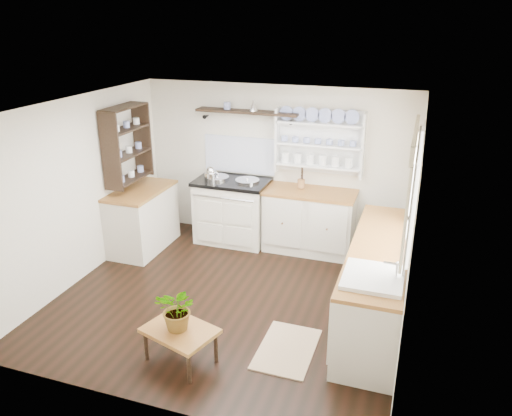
% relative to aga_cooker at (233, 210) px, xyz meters
% --- Properties ---
extents(floor, '(4.00, 3.80, 0.01)m').
position_rel_aga_cooker_xyz_m(floor, '(0.57, -1.57, -0.48)').
color(floor, black).
rests_on(floor, ground).
extents(wall_back, '(4.00, 0.02, 2.30)m').
position_rel_aga_cooker_xyz_m(wall_back, '(0.57, 0.33, 0.67)').
color(wall_back, silver).
rests_on(wall_back, ground).
extents(wall_right, '(0.02, 3.80, 2.30)m').
position_rel_aga_cooker_xyz_m(wall_right, '(2.57, -1.57, 0.67)').
color(wall_right, silver).
rests_on(wall_right, ground).
extents(wall_left, '(0.02, 3.80, 2.30)m').
position_rel_aga_cooker_xyz_m(wall_left, '(-1.43, -1.57, 0.67)').
color(wall_left, silver).
rests_on(wall_left, ground).
extents(ceiling, '(4.00, 3.80, 0.01)m').
position_rel_aga_cooker_xyz_m(ceiling, '(0.57, -1.57, 1.82)').
color(ceiling, white).
rests_on(ceiling, wall_back).
extents(window, '(0.08, 1.55, 1.22)m').
position_rel_aga_cooker_xyz_m(window, '(2.52, -1.42, 1.08)').
color(window, white).
rests_on(window, wall_right).
extents(aga_cooker, '(1.07, 0.74, 0.98)m').
position_rel_aga_cooker_xyz_m(aga_cooker, '(0.00, 0.00, 0.00)').
color(aga_cooker, '#EFE6CF').
rests_on(aga_cooker, floor).
extents(back_cabinets, '(1.27, 0.63, 0.90)m').
position_rel_aga_cooker_xyz_m(back_cabinets, '(1.17, 0.03, -0.02)').
color(back_cabinets, beige).
rests_on(back_cabinets, floor).
extents(right_cabinets, '(0.62, 2.43, 0.90)m').
position_rel_aga_cooker_xyz_m(right_cabinets, '(2.27, -1.47, -0.02)').
color(right_cabinets, beige).
rests_on(right_cabinets, floor).
extents(belfast_sink, '(0.55, 0.60, 0.45)m').
position_rel_aga_cooker_xyz_m(belfast_sink, '(2.27, -2.22, 0.32)').
color(belfast_sink, white).
rests_on(belfast_sink, right_cabinets).
extents(left_cabinets, '(0.62, 1.13, 0.90)m').
position_rel_aga_cooker_xyz_m(left_cabinets, '(-1.13, -0.67, -0.02)').
color(left_cabinets, beige).
rests_on(left_cabinets, floor).
extents(plate_rack, '(1.20, 0.22, 0.90)m').
position_rel_aga_cooker_xyz_m(plate_rack, '(1.22, 0.29, 1.07)').
color(plate_rack, white).
rests_on(plate_rack, wall_back).
extents(high_shelf, '(1.50, 0.29, 0.16)m').
position_rel_aga_cooker_xyz_m(high_shelf, '(0.17, 0.21, 1.42)').
color(high_shelf, black).
rests_on(high_shelf, wall_back).
extents(left_shelving, '(0.28, 0.80, 1.05)m').
position_rel_aga_cooker_xyz_m(left_shelving, '(-1.27, -0.67, 1.07)').
color(left_shelving, black).
rests_on(left_shelving, wall_left).
extents(kettle, '(0.18, 0.18, 0.22)m').
position_rel_aga_cooker_xyz_m(kettle, '(-0.28, -0.12, 0.56)').
color(kettle, silver).
rests_on(kettle, aga_cooker).
extents(utensil_crock, '(0.10, 0.10, 0.12)m').
position_rel_aga_cooker_xyz_m(utensil_crock, '(1.00, 0.11, 0.49)').
color(utensil_crock, '#936236').
rests_on(utensil_crock, back_cabinets).
extents(center_table, '(0.79, 0.66, 0.37)m').
position_rel_aga_cooker_xyz_m(center_table, '(0.54, -2.83, -0.16)').
color(center_table, brown).
rests_on(center_table, floor).
extents(potted_plant, '(0.46, 0.42, 0.45)m').
position_rel_aga_cooker_xyz_m(potted_plant, '(0.54, -2.83, 0.11)').
color(potted_plant, '#3F7233').
rests_on(potted_plant, center_table).
extents(floor_rug, '(0.56, 0.85, 0.02)m').
position_rel_aga_cooker_xyz_m(floor_rug, '(1.49, -2.33, -0.48)').
color(floor_rug, olive).
rests_on(floor_rug, floor).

